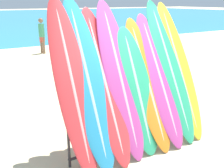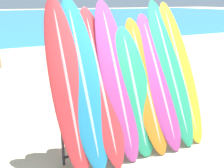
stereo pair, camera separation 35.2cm
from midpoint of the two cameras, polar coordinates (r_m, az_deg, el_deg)
The scene contains 14 objects.
ground_plane at distance 4.36m, azimuth 10.26°, elevation -15.38°, with size 160.00×160.00×0.00m, color beige.
surfboard_rack at distance 4.40m, azimuth 3.12°, elevation -7.86°, with size 2.47×0.04×0.86m.
surfboard_slot_0 at distance 3.80m, azimuth -11.29°, elevation -0.10°, with size 0.50×1.19×2.45m.
surfboard_slot_1 at distance 3.89m, azimuth -7.87°, elevation 0.45°, with size 0.56×1.28×2.44m.
surfboard_slot_2 at distance 4.01m, azimuth -4.06°, elevation -0.09°, with size 0.51×1.28×2.28m.
surfboard_slot_3 at distance 4.12m, azimuth -0.71°, elevation 1.30°, with size 0.52×1.22×2.39m.
surfboard_slot_4 at distance 4.24m, azimuth 3.15°, elevation -1.27°, with size 0.58×0.96×1.97m.
surfboard_slot_5 at distance 4.39m, azimuth 5.45°, elevation 0.20°, with size 0.51×1.18×2.09m.
surfboard_slot_6 at distance 4.55m, azimuth 8.07°, elevation 1.18°, with size 0.54×1.28×2.16m.
surfboard_slot_7 at distance 4.74m, azimuth 10.40°, elevation 3.18°, with size 0.53×1.37×2.39m.
surfboard_slot_8 at distance 4.90m, azimuth 12.45°, elevation 3.27°, with size 0.51×1.29×2.35m.
person_near_water at distance 12.69m, azimuth -15.84°, elevation 10.34°, with size 0.23×0.27×1.61m.
person_mid_beach at distance 10.11m, azimuth -11.19°, elevation 8.77°, with size 0.21×0.26×1.56m.
person_far_left at distance 11.75m, azimuth -7.14°, elevation 10.36°, with size 0.28×0.26×1.62m.
Camera 1 is at (-2.65, -2.60, 2.36)m, focal length 42.00 mm.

